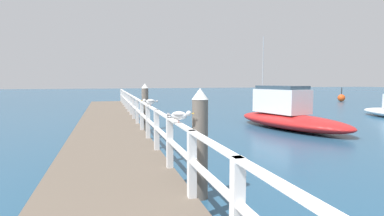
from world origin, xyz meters
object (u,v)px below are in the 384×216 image
at_px(boat_3, 263,95).
at_px(dock_piling_far, 145,107).
at_px(dock_piling_near, 200,143).
at_px(seagull_background, 150,102).
at_px(seagull_foreground, 179,115).
at_px(channel_buoy, 341,98).
at_px(boat_2, 288,114).

bearing_deg(boat_3, dock_piling_far, -126.11).
relative_size(dock_piling_near, seagull_background, 4.15).
xyz_separation_m(seagull_background, boat_3, (17.33, 25.02, -1.15)).
height_order(dock_piling_near, dock_piling_far, same).
relative_size(seagull_foreground, boat_3, 0.06).
relative_size(dock_piling_far, channel_buoy, 1.41).
bearing_deg(seagull_background, channel_buoy, -62.04).
bearing_deg(channel_buoy, dock_piling_far, -149.41).
relative_size(dock_piling_far, seagull_foreground, 4.58).
xyz_separation_m(dock_piling_near, boat_3, (16.95, 28.51, -0.64)).
relative_size(boat_2, channel_buoy, 4.40).
xyz_separation_m(seagull_foreground, seagull_background, (-0.02, 3.50, 0.00)).
xyz_separation_m(seagull_background, boat_2, (6.46, 3.10, -0.89)).
relative_size(seagull_background, channel_buoy, 0.34).
bearing_deg(channel_buoy, dock_piling_near, -136.11).
height_order(seagull_foreground, boat_2, boat_2).
height_order(dock_piling_near, boat_2, dock_piling_near).
distance_m(seagull_foreground, boat_2, 9.27).
height_order(boat_2, boat_3, boat_3).
relative_size(seagull_background, boat_3, 0.06).
bearing_deg(seagull_foreground, dock_piling_far, -151.71).
distance_m(boat_2, channel_buoy, 20.16).
bearing_deg(seagull_foreground, channel_buoy, 164.43).
height_order(dock_piling_far, seagull_foreground, dock_piling_far).
xyz_separation_m(dock_piling_near, seagull_foreground, (-0.37, -0.01, 0.52)).
bearing_deg(dock_piling_near, boat_3, 59.27).
bearing_deg(dock_piling_far, seagull_foreground, -92.74).
bearing_deg(boat_2, seagull_background, -168.73).
bearing_deg(dock_piling_near, channel_buoy, 43.89).
relative_size(seagull_foreground, seagull_background, 0.91).
height_order(seagull_background, channel_buoy, seagull_background).
xyz_separation_m(seagull_foreground, boat_2, (6.45, 6.61, -0.89)).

